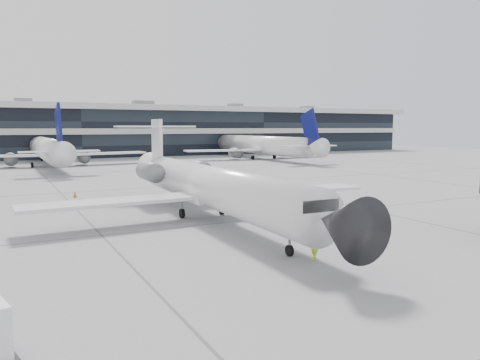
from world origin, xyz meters
TOP-DOWN VIEW (x-y plane):
  - ground at (0.00, 0.00)m, footprint 220.00×220.00m
  - terminal at (0.00, 82.00)m, footprint 170.00×22.00m
  - bg_jet_center at (-8.00, 55.00)m, footprint 32.00×40.00m
  - bg_jet_right at (32.00, 55.00)m, footprint 32.00×40.00m
  - regional_jet at (-2.38, 1.71)m, footprint 24.59×30.60m
  - ramp_worker at (-1.88, -9.86)m, footprint 0.71×0.71m
  - traffic_cone at (-9.18, 16.47)m, footprint 0.50×0.50m

SIDE VIEW (x-z plane):
  - ground at x=0.00m, z-range 0.00..0.00m
  - bg_jet_center at x=-8.00m, z-range -4.80..4.80m
  - bg_jet_right at x=32.00m, z-range -4.80..4.80m
  - traffic_cone at x=-9.18m, z-range -0.02..0.55m
  - ramp_worker at x=-1.88m, z-range 0.00..1.66m
  - regional_jet at x=-2.38m, z-range -1.12..5.96m
  - terminal at x=0.00m, z-range 0.00..10.00m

